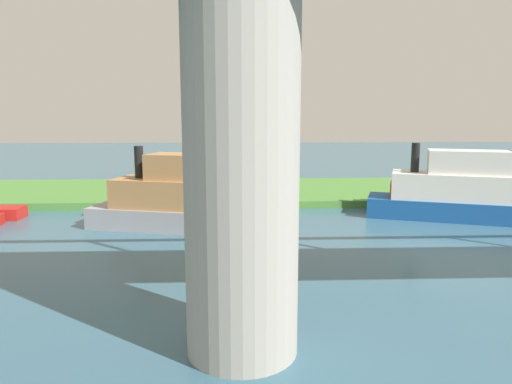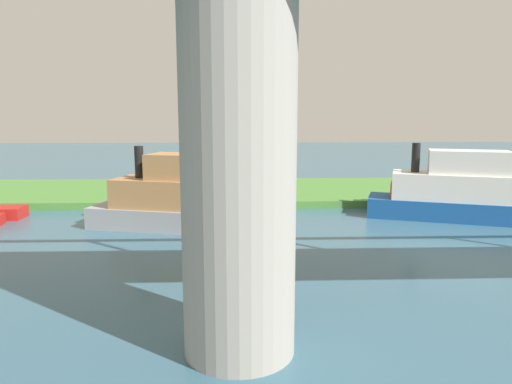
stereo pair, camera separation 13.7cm
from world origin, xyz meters
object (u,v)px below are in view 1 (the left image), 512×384
Objects in this scene: pontoon_yellow at (450,191)px; skiff_small at (175,198)px; person_on_bank at (286,186)px; bridge_pylon at (241,164)px; mooring_post at (190,192)px.

skiff_small is at bearing 6.32° from pontoon_yellow.
person_on_bank is at bearing -132.96° from skiff_small.
pontoon_yellow reaches higher than person_on_bank.
bridge_pylon is at bearing 50.72° from pontoon_yellow.
mooring_post is at bearing -16.20° from pontoon_yellow.
person_on_bank is at bearing -99.20° from bridge_pylon.
person_on_bank is 0.15× the size of skiff_small.
person_on_bank is at bearing -171.90° from mooring_post.
bridge_pylon is 1.07× the size of skiff_small.
person_on_bank is 10.40m from skiff_small.
mooring_post is 17.14m from pontoon_yellow.
skiff_small reaches higher than mooring_post.
pontoon_yellow is (-13.01, -15.91, -3.37)m from bridge_pylon.
bridge_pylon is at bearing 99.42° from mooring_post.
bridge_pylon is 10.07× the size of mooring_post.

